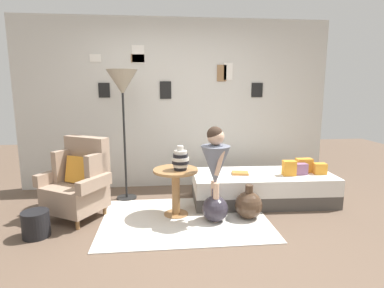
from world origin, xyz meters
TOP-DOWN VIEW (x-y plane):
  - ground_plane at (0.00, 0.00)m, footprint 12.00×12.00m
  - gallery_wall at (-0.00, 1.95)m, footprint 4.80×0.12m
  - rug at (0.02, 0.55)m, footprint 1.97×1.40m
  - armchair at (-1.25, 0.79)m, footprint 0.90×0.84m
  - daybed at (1.14, 1.06)m, footprint 1.93×0.87m
  - pillow_head at (1.91, 0.96)m, footprint 0.17×0.14m
  - pillow_mid at (1.74, 1.08)m, footprint 0.22×0.13m
  - pillow_back at (1.61, 0.96)m, footprint 0.21×0.13m
  - pillow_extra at (1.46, 0.93)m, footprint 0.18×0.13m
  - side_table at (-0.08, 0.70)m, footprint 0.55×0.55m
  - vase_striped at (-0.02, 0.66)m, footprint 0.20×0.20m
  - floor_lamp at (-0.75, 1.37)m, footprint 0.42×0.42m
  - person_child at (0.37, 0.48)m, footprint 0.34×0.34m
  - book_on_daybed at (0.82, 1.06)m, footprint 0.24×0.19m
  - demijohn_near at (0.37, 0.47)m, footprint 0.31×0.31m
  - demijohn_far at (0.79, 0.51)m, footprint 0.33×0.33m
  - magazine_basket at (-1.58, 0.28)m, footprint 0.28×0.28m

SIDE VIEW (x-z plane):
  - ground_plane at x=0.00m, z-range 0.00..0.00m
  - rug at x=0.02m, z-range 0.00..0.01m
  - magazine_basket at x=-1.58m, z-range 0.00..0.28m
  - demijohn_near at x=0.37m, z-range -0.04..0.36m
  - demijohn_far at x=0.79m, z-range -0.04..0.38m
  - daybed at x=1.14m, z-range 0.00..0.40m
  - book_on_daybed at x=0.82m, z-range 0.40..0.43m
  - side_table at x=-0.08m, z-range 0.12..0.71m
  - armchair at x=-1.25m, z-range -0.05..0.92m
  - pillow_head at x=1.91m, z-range 0.40..0.55m
  - pillow_back at x=1.61m, z-range 0.40..0.55m
  - pillow_mid at x=1.74m, z-range 0.40..0.59m
  - pillow_extra at x=1.46m, z-range 0.40..0.60m
  - vase_striped at x=-0.02m, z-range 0.57..0.86m
  - person_child at x=0.37m, z-range 0.16..1.29m
  - gallery_wall at x=0.00m, z-range 0.00..2.60m
  - floor_lamp at x=-0.75m, z-range 0.67..2.47m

